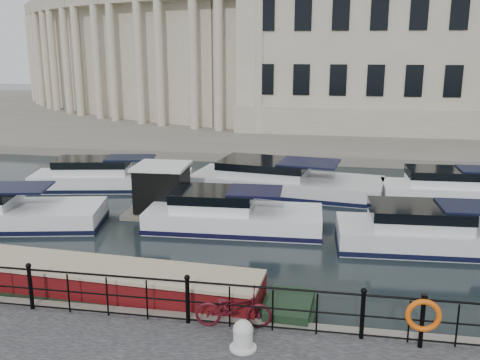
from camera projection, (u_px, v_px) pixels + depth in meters
name	position (u px, v px, depth m)	size (l,w,h in m)	color
ground_plane	(210.00, 300.00, 14.91)	(160.00, 160.00, 0.00)	black
far_bank	(300.00, 116.00, 52.10)	(120.00, 42.00, 0.55)	#6B665B
railing	(188.00, 297.00, 12.47)	(24.14, 0.14, 1.22)	black
civic_building	(288.00, 44.00, 46.52)	(53.55, 31.84, 16.85)	#ADA38C
bicycle	(233.00, 308.00, 12.34)	(0.62, 1.78, 0.93)	#450C16
mooring_bollard	(243.00, 335.00, 11.47)	(0.59, 0.59, 0.66)	silver
life_ring_post	(423.00, 316.00, 11.35)	(0.76, 0.20, 1.23)	black
narrowboat	(67.00, 290.00, 14.71)	(13.67, 2.62, 1.50)	black
harbour_hut	(162.00, 192.00, 22.48)	(3.05, 2.58, 2.18)	#6B665B
cabin_cruisers	(239.00, 202.00, 23.02)	(26.98, 11.46, 1.99)	white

